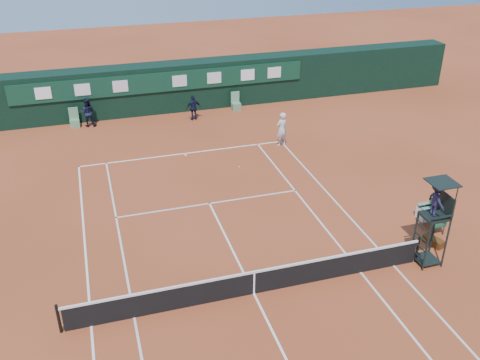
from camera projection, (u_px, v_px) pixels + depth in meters
name	position (u px, v px, depth m)	size (l,w,h in m)	color
ground	(254.00, 294.00, 18.51)	(90.00, 90.00, 0.00)	#AA4A28
court_lines	(254.00, 293.00, 18.50)	(11.05, 23.85, 0.01)	white
tennis_net	(254.00, 282.00, 18.27)	(12.90, 0.10, 1.10)	black
back_wall	(162.00, 87.00, 33.63)	(40.00, 1.65, 3.00)	black
linesman_chair_left	(75.00, 122.00, 31.73)	(0.55, 0.50, 1.15)	#5B8C61
linesman_chair_right	(236.00, 105.00, 34.27)	(0.55, 0.50, 1.15)	#578562
umpire_chair	(436.00, 206.00, 18.94)	(0.96, 0.95, 3.42)	black
player_bench	(435.00, 216.00, 21.88)	(0.55, 1.20, 1.10)	#194025
tennis_bag	(434.00, 241.00, 21.04)	(0.36, 0.82, 0.31)	black
cooler	(425.00, 212.00, 22.64)	(0.57, 0.57, 0.65)	white
tennis_ball	(239.00, 167.00, 27.06)	(0.08, 0.08, 0.08)	#E5EF37
player	(282.00, 129.00, 29.05)	(0.70, 0.46, 1.91)	silver
ball_kid_left	(88.00, 112.00, 31.55)	(0.86, 0.67, 1.76)	black
ball_kid_right	(194.00, 108.00, 32.50)	(0.91, 0.38, 1.56)	black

